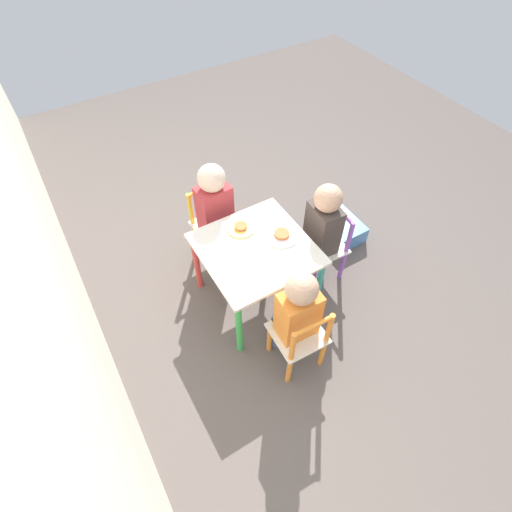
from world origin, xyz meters
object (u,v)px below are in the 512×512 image
Objects in this scene: kids_table at (256,256)px; plate_right at (241,228)px; chair_purple at (325,246)px; plate_front at (282,235)px; chair_yellow at (213,225)px; child_front at (321,227)px; storage_bin at (338,227)px; chair_orange at (300,338)px; child_right at (216,208)px; child_left at (296,311)px.

plate_right is (0.17, 0.00, 0.08)m from kids_table.
plate_right is (0.20, 0.48, 0.24)m from chair_purple.
plate_front is at bearing -135.00° from plate_right.
chair_yellow is at bearing 4.30° from kids_table.
chair_purple is 0.69× the size of child_front.
storage_bin is (0.21, -0.31, -0.19)m from chair_purple.
kids_table is 1.17× the size of chair_orange.
chair_purple reaches higher than plate_front.
chair_orange reaches higher than plate_right.
chair_yellow reaches higher than kids_table.
plate_right is at bearing 0.00° from kids_table.
chair_orange is at bearing 128.91° from storage_bin.
chair_orange is 0.70m from plate_right.
chair_yellow and chair_orange have the same top height.
child_front reaches higher than kids_table.
child_right reaches higher than plate_right.
kids_table is 3.67× the size of plate_right.
plate_right is (0.17, 0.17, -0.00)m from plate_front.
child_left is at bearing 177.29° from kids_table.
child_right reaches higher than kids_table.
child_right reaches higher than plate_front.
plate_front is at bearing -111.27° from child_left.
plate_right is at bearing -89.30° from chair_orange.
chair_purple reaches higher than kids_table.
plate_right reaches higher than storage_bin.
storage_bin is at bearing -74.35° from plate_front.
storage_bin is at bearing 123.38° from child_front.
plate_front is at bearing -69.03° from child_right.
kids_table is at bearing -90.00° from child_front.
plate_front is at bearing 105.65° from storage_bin.
child_front is at bearing -97.02° from plate_front.
kids_table is at bearing -90.00° from chair_purple.
child_front is at bearing -90.00° from chair_purple.
plate_front is at bearing -92.25° from chair_purple.
storage_bin is at bearing -77.55° from kids_table.
chair_orange is 1.46× the size of storage_bin.
chair_yellow is 1.46× the size of storage_bin.
child_left is at bearing 178.06° from plate_right.
kids_table is 0.88m from storage_bin.
child_left is at bearing -93.50° from child_right.
chair_yellow is at bearing -86.49° from chair_orange.
child_right is at bearing 25.27° from plate_front.
chair_orange is at bearing -93.51° from chair_yellow.
plate_right is 0.90m from storage_bin.
child_right reaches higher than chair_orange.
child_right is 4.64× the size of plate_right.
chair_purple is 0.68× the size of child_right.
chair_purple is 0.20m from child_front.
child_right is at bearing 73.27° from storage_bin.
child_front is 4.58× the size of plate_right.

